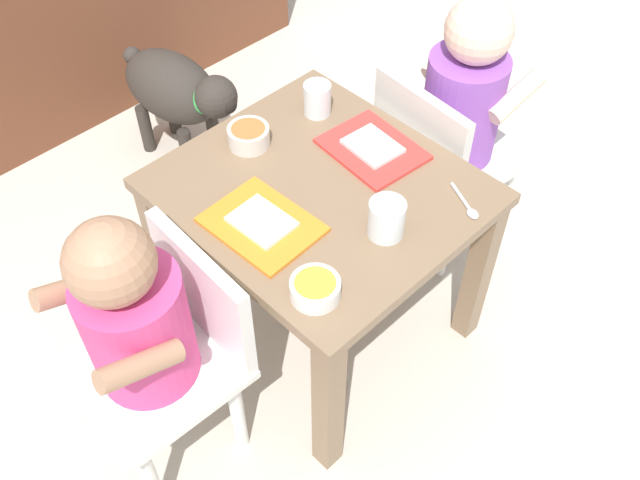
# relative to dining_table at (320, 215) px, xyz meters

# --- Properties ---
(ground_plane) EXTENTS (7.00, 7.00, 0.00)m
(ground_plane) POSITION_rel_dining_table_xyz_m (0.00, 0.00, -0.36)
(ground_plane) COLOR beige
(dining_table) EXTENTS (0.52, 0.57, 0.44)m
(dining_table) POSITION_rel_dining_table_xyz_m (0.00, 0.00, 0.00)
(dining_table) COLOR #7A6047
(dining_table) RESTS_ON ground
(seated_child_left) EXTENTS (0.29, 0.29, 0.65)m
(seated_child_left) POSITION_rel_dining_table_xyz_m (-0.42, -0.00, 0.05)
(seated_child_left) COLOR silver
(seated_child_left) RESTS_ON ground
(seated_child_right) EXTENTS (0.31, 0.31, 0.67)m
(seated_child_right) POSITION_rel_dining_table_xyz_m (0.42, -0.01, 0.05)
(seated_child_right) COLOR silver
(seated_child_right) RESTS_ON ground
(dog) EXTENTS (0.21, 0.41, 0.33)m
(dog) POSITION_rel_dining_table_xyz_m (0.14, 0.70, -0.14)
(dog) COLOR #332D28
(dog) RESTS_ON ground
(food_tray_left) EXTENTS (0.16, 0.21, 0.02)m
(food_tray_left) POSITION_rel_dining_table_xyz_m (-0.15, 0.00, 0.09)
(food_tray_left) COLOR orange
(food_tray_left) RESTS_ON dining_table
(food_tray_right) EXTENTS (0.17, 0.21, 0.02)m
(food_tray_right) POSITION_rel_dining_table_xyz_m (0.15, 0.00, 0.09)
(food_tray_right) COLOR red
(food_tray_right) RESTS_ON dining_table
(water_cup_left) EXTENTS (0.07, 0.07, 0.07)m
(water_cup_left) POSITION_rel_dining_table_xyz_m (0.00, -0.17, 0.11)
(water_cup_left) COLOR white
(water_cup_left) RESTS_ON dining_table
(water_cup_right) EXTENTS (0.06, 0.06, 0.07)m
(water_cup_right) POSITION_rel_dining_table_xyz_m (0.15, 0.17, 0.11)
(water_cup_right) COLOR white
(water_cup_right) RESTS_ON dining_table
(cereal_bowl_right_side) EXTENTS (0.08, 0.08, 0.04)m
(cereal_bowl_right_side) POSITION_rel_dining_table_xyz_m (-0.02, 0.19, 0.10)
(cereal_bowl_right_side) COLOR silver
(cereal_bowl_right_side) RESTS_ON dining_table
(cereal_bowl_left_side) EXTENTS (0.09, 0.09, 0.03)m
(cereal_bowl_left_side) POSITION_rel_dining_table_xyz_m (-0.19, -0.18, 0.10)
(cereal_bowl_left_side) COLOR white
(cereal_bowl_left_side) RESTS_ON dining_table
(spoon_by_left_tray) EXTENTS (0.05, 0.10, 0.01)m
(spoon_by_left_tray) POSITION_rel_dining_table_xyz_m (0.16, -0.23, 0.08)
(spoon_by_left_tray) COLOR silver
(spoon_by_left_tray) RESTS_ON dining_table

